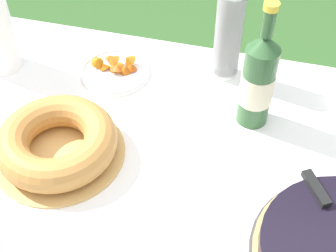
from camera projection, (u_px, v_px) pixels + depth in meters
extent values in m
cube|color=brown|center=(164.00, 216.00, 1.02)|extent=(1.47, 1.17, 0.03)
cylinder|color=brown|center=(28.00, 113.00, 1.75)|extent=(0.06, 0.06, 0.67)
cube|color=white|center=(164.00, 211.00, 1.01)|extent=(1.48, 1.18, 0.00)
cube|color=white|center=(214.00, 64.00, 1.44)|extent=(1.48, 0.00, 0.10)
cube|color=black|center=(316.00, 188.00, 0.96)|extent=(0.07, 0.09, 0.01)
cylinder|color=tan|center=(60.00, 153.00, 1.11)|extent=(0.31, 0.31, 0.01)
torus|color=#BC7F3D|center=(57.00, 141.00, 1.08)|extent=(0.28, 0.28, 0.08)
cylinder|color=white|center=(226.00, 60.00, 1.29)|extent=(0.07, 0.07, 0.09)
cylinder|color=white|center=(226.00, 56.00, 1.28)|extent=(0.07, 0.07, 0.09)
cylinder|color=white|center=(226.00, 52.00, 1.27)|extent=(0.07, 0.07, 0.09)
cylinder|color=white|center=(227.00, 49.00, 1.26)|extent=(0.07, 0.07, 0.09)
cylinder|color=white|center=(227.00, 45.00, 1.25)|extent=(0.07, 0.07, 0.09)
cylinder|color=white|center=(228.00, 41.00, 1.24)|extent=(0.07, 0.07, 0.09)
cylinder|color=white|center=(228.00, 37.00, 1.23)|extent=(0.07, 0.07, 0.09)
cylinder|color=white|center=(229.00, 32.00, 1.22)|extent=(0.07, 0.07, 0.09)
cylinder|color=white|center=(229.00, 28.00, 1.21)|extent=(0.07, 0.07, 0.09)
cylinder|color=white|center=(230.00, 24.00, 1.20)|extent=(0.07, 0.07, 0.09)
cylinder|color=white|center=(230.00, 20.00, 1.19)|extent=(0.07, 0.07, 0.09)
cylinder|color=white|center=(231.00, 15.00, 1.18)|extent=(0.07, 0.07, 0.09)
cylinder|color=white|center=(231.00, 11.00, 1.17)|extent=(0.07, 0.07, 0.09)
cylinder|color=white|center=(232.00, 6.00, 1.16)|extent=(0.07, 0.07, 0.09)
cylinder|color=#2D562D|center=(257.00, 86.00, 1.12)|extent=(0.08, 0.08, 0.22)
cylinder|color=beige|center=(257.00, 88.00, 1.12)|extent=(0.08, 0.08, 0.08)
cone|color=#2D562D|center=(265.00, 43.00, 1.02)|extent=(0.08, 0.08, 0.04)
cylinder|color=#2D562D|center=(269.00, 23.00, 0.99)|extent=(0.03, 0.03, 0.07)
cylinder|color=gold|center=(272.00, 6.00, 0.96)|extent=(0.03, 0.03, 0.02)
cylinder|color=white|center=(115.00, 72.00, 1.31)|extent=(0.20, 0.20, 0.01)
torus|color=white|center=(115.00, 70.00, 1.31)|extent=(0.19, 0.19, 0.01)
cone|color=#C25713|center=(115.00, 66.00, 1.31)|extent=(0.05, 0.05, 0.03)
cone|color=#AA581B|center=(115.00, 68.00, 1.30)|extent=(0.05, 0.05, 0.03)
cone|color=#B5470F|center=(131.00, 67.00, 1.30)|extent=(0.03, 0.03, 0.02)
cone|color=orange|center=(118.00, 67.00, 1.30)|extent=(0.04, 0.05, 0.04)
cone|color=#C0520A|center=(103.00, 66.00, 1.31)|extent=(0.05, 0.05, 0.04)
cone|color=#B05119|center=(117.00, 67.00, 1.30)|extent=(0.04, 0.05, 0.04)
cone|color=#B76812|center=(97.00, 61.00, 1.31)|extent=(0.05, 0.05, 0.04)
cone|color=#B26D17|center=(128.00, 59.00, 1.31)|extent=(0.05, 0.04, 0.05)
cone|color=#B05110|center=(125.00, 69.00, 1.30)|extent=(0.05, 0.05, 0.03)
cone|color=#BF6F1D|center=(112.00, 58.00, 1.31)|extent=(0.05, 0.05, 0.04)
cone|color=#BE5D1A|center=(110.00, 57.00, 1.34)|extent=(0.04, 0.04, 0.03)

